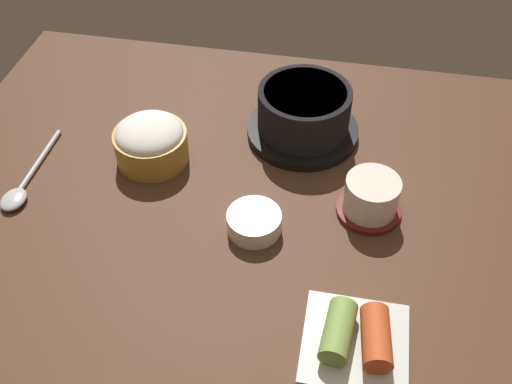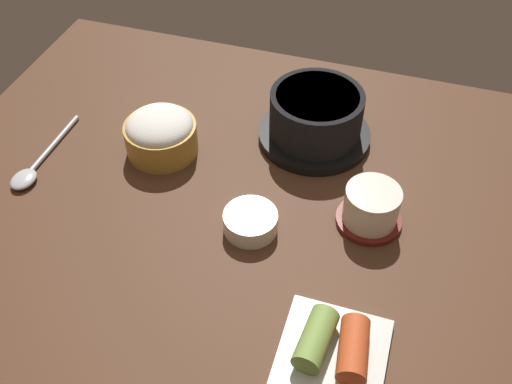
{
  "view_description": "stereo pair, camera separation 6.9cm",
  "coord_description": "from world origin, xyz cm",
  "px_view_note": "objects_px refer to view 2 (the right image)",
  "views": [
    {
      "loc": [
        12.81,
        -59.26,
        65.75
      ],
      "look_at": [
        2.0,
        -2.0,
        5.0
      ],
      "focal_mm": 41.02,
      "sensor_mm": 36.0,
      "label": 1
    },
    {
      "loc": [
        19.49,
        -57.59,
        65.75
      ],
      "look_at": [
        2.0,
        -2.0,
        5.0
      ],
      "focal_mm": 41.02,
      "sensor_mm": 36.0,
      "label": 2
    }
  ],
  "objects_px": {
    "rice_bowl": "(161,133)",
    "banchan_cup_center": "(250,221)",
    "stone_pot": "(316,118)",
    "spoon": "(33,168)",
    "tea_cup_with_saucer": "(371,208)",
    "kimchi_plate": "(334,348)"
  },
  "relations": [
    {
      "from": "rice_bowl",
      "to": "banchan_cup_center",
      "type": "bearing_deg",
      "value": -31.89
    },
    {
      "from": "rice_bowl",
      "to": "banchan_cup_center",
      "type": "relative_size",
      "value": 1.48
    },
    {
      "from": "tea_cup_with_saucer",
      "to": "spoon",
      "type": "bearing_deg",
      "value": -174.36
    },
    {
      "from": "banchan_cup_center",
      "to": "stone_pot",
      "type": "bearing_deg",
      "value": 79.61
    },
    {
      "from": "tea_cup_with_saucer",
      "to": "spoon",
      "type": "height_order",
      "value": "tea_cup_with_saucer"
    },
    {
      "from": "stone_pot",
      "to": "banchan_cup_center",
      "type": "height_order",
      "value": "stone_pot"
    },
    {
      "from": "stone_pot",
      "to": "kimchi_plate",
      "type": "height_order",
      "value": "stone_pot"
    },
    {
      "from": "tea_cup_with_saucer",
      "to": "kimchi_plate",
      "type": "height_order",
      "value": "tea_cup_with_saucer"
    },
    {
      "from": "banchan_cup_center",
      "to": "kimchi_plate",
      "type": "bearing_deg",
      "value": -45.99
    },
    {
      "from": "rice_bowl",
      "to": "tea_cup_with_saucer",
      "type": "relative_size",
      "value": 1.21
    },
    {
      "from": "spoon",
      "to": "tea_cup_with_saucer",
      "type": "bearing_deg",
      "value": 5.64
    },
    {
      "from": "kimchi_plate",
      "to": "spoon",
      "type": "distance_m",
      "value": 0.54
    },
    {
      "from": "banchan_cup_center",
      "to": "kimchi_plate",
      "type": "distance_m",
      "value": 0.22
    },
    {
      "from": "banchan_cup_center",
      "to": "kimchi_plate",
      "type": "xyz_separation_m",
      "value": [
        0.15,
        -0.16,
        0.0
      ]
    },
    {
      "from": "stone_pot",
      "to": "banchan_cup_center",
      "type": "distance_m",
      "value": 0.22
    },
    {
      "from": "kimchi_plate",
      "to": "banchan_cup_center",
      "type": "bearing_deg",
      "value": 134.01
    },
    {
      "from": "stone_pot",
      "to": "tea_cup_with_saucer",
      "type": "distance_m",
      "value": 0.2
    },
    {
      "from": "tea_cup_with_saucer",
      "to": "banchan_cup_center",
      "type": "xyz_separation_m",
      "value": [
        -0.16,
        -0.06,
        -0.01
      ]
    },
    {
      "from": "banchan_cup_center",
      "to": "kimchi_plate",
      "type": "relative_size",
      "value": 0.61
    },
    {
      "from": "stone_pot",
      "to": "kimchi_plate",
      "type": "bearing_deg",
      "value": -73.26
    },
    {
      "from": "stone_pot",
      "to": "kimchi_plate",
      "type": "relative_size",
      "value": 1.45
    },
    {
      "from": "rice_bowl",
      "to": "kimchi_plate",
      "type": "xyz_separation_m",
      "value": [
        0.34,
        -0.27,
        -0.02
      ]
    }
  ]
}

